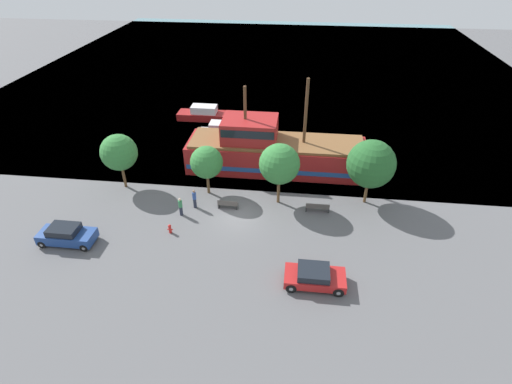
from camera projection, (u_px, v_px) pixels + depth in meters
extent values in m
plane|color=#5B5B5E|center=(238.00, 217.00, 32.58)|extent=(160.00, 160.00, 0.00)
plane|color=slate|center=(277.00, 65.00, 69.10)|extent=(80.00, 80.00, 0.00)
cube|color=#A31E1E|center=(276.00, 156.00, 38.54)|extent=(16.97, 4.74, 2.70)
cube|color=#234C93|center=(276.00, 159.00, 38.77)|extent=(16.63, 4.82, 0.45)
cube|color=#A31E1E|center=(373.00, 157.00, 37.44)|extent=(1.40, 2.61, 1.89)
cube|color=brown|center=(277.00, 142.00, 37.73)|extent=(16.29, 4.36, 0.25)
cube|color=#A31E1E|center=(250.00, 129.00, 37.34)|extent=(5.09, 3.79, 2.07)
cube|color=black|center=(250.00, 126.00, 37.17)|extent=(4.84, 3.85, 0.74)
cylinder|color=#4C331E|center=(306.00, 112.00, 35.75)|extent=(0.28, 0.28, 6.05)
cylinder|color=#4C331E|center=(245.00, 114.00, 36.54)|extent=(0.28, 0.28, 5.15)
cube|color=silver|center=(225.00, 136.00, 44.16)|extent=(5.71, 2.10, 1.02)
cube|color=silver|center=(220.00, 127.00, 43.63)|extent=(2.28, 1.64, 1.07)
cube|color=black|center=(226.00, 127.00, 43.56)|extent=(0.12, 1.47, 0.86)
cube|color=maroon|center=(209.00, 116.00, 49.17)|extent=(7.67, 2.14, 0.84)
cube|color=silver|center=(204.00, 109.00, 48.76)|extent=(3.07, 1.67, 0.87)
cube|color=black|center=(211.00, 110.00, 48.67)|extent=(0.12, 1.50, 0.69)
cube|color=#B21E1E|center=(315.00, 278.00, 26.09)|extent=(3.98, 1.94, 0.57)
cube|color=black|center=(314.00, 272.00, 25.81)|extent=(2.07, 1.75, 0.48)
cylinder|color=black|center=(338.00, 292.00, 25.32)|extent=(0.70, 0.22, 0.70)
cylinder|color=gray|center=(338.00, 292.00, 25.32)|extent=(0.27, 0.25, 0.27)
cylinder|color=black|center=(337.00, 272.00, 26.78)|extent=(0.70, 0.22, 0.70)
cylinder|color=gray|center=(337.00, 272.00, 26.78)|extent=(0.27, 0.25, 0.27)
cylinder|color=black|center=(291.00, 288.00, 25.61)|extent=(0.70, 0.22, 0.70)
cylinder|color=gray|center=(291.00, 288.00, 25.61)|extent=(0.27, 0.25, 0.27)
cylinder|color=black|center=(292.00, 269.00, 27.07)|extent=(0.70, 0.22, 0.70)
cylinder|color=gray|center=(292.00, 269.00, 27.07)|extent=(0.27, 0.25, 0.27)
cube|color=navy|center=(67.00, 236.00, 29.57)|extent=(4.09, 1.71, 0.74)
cube|color=black|center=(63.00, 230.00, 29.25)|extent=(2.13, 1.54, 0.49)
cylinder|color=black|center=(84.00, 248.00, 28.94)|extent=(0.60, 0.22, 0.60)
cylinder|color=gray|center=(84.00, 248.00, 28.94)|extent=(0.23, 0.25, 0.23)
cylinder|color=black|center=(94.00, 234.00, 30.21)|extent=(0.60, 0.22, 0.60)
cylinder|color=gray|center=(94.00, 234.00, 30.21)|extent=(0.23, 0.25, 0.23)
cylinder|color=black|center=(42.00, 244.00, 29.26)|extent=(0.60, 0.22, 0.60)
cylinder|color=gray|center=(42.00, 244.00, 29.26)|extent=(0.23, 0.25, 0.23)
cylinder|color=black|center=(53.00, 231.00, 30.53)|extent=(0.60, 0.22, 0.60)
cylinder|color=gray|center=(53.00, 231.00, 30.53)|extent=(0.23, 0.25, 0.23)
cylinder|color=red|center=(170.00, 230.00, 30.72)|extent=(0.22, 0.22, 0.56)
sphere|color=red|center=(170.00, 226.00, 30.52)|extent=(0.25, 0.25, 0.25)
cylinder|color=red|center=(168.00, 229.00, 30.72)|extent=(0.10, 0.09, 0.09)
cylinder|color=red|center=(172.00, 230.00, 30.69)|extent=(0.10, 0.09, 0.09)
cube|color=#4C4742|center=(318.00, 207.00, 32.99)|extent=(1.93, 0.45, 0.05)
cube|color=#4C4742|center=(318.00, 206.00, 32.70)|extent=(1.93, 0.06, 0.40)
cube|color=#2D2D2D|center=(306.00, 208.00, 33.20)|extent=(0.12, 0.36, 0.40)
cube|color=#2D2D2D|center=(328.00, 210.00, 33.02)|extent=(0.12, 0.36, 0.40)
cube|color=#4C4742|center=(228.00, 204.00, 33.36)|extent=(1.69, 0.45, 0.05)
cube|color=#4C4742|center=(227.00, 203.00, 33.07)|extent=(1.69, 0.06, 0.40)
cube|color=#2D2D2D|center=(219.00, 205.00, 33.56)|extent=(0.12, 0.36, 0.40)
cube|color=#2D2D2D|center=(237.00, 207.00, 33.41)|extent=(0.12, 0.36, 0.40)
cylinder|color=#232838|center=(195.00, 203.00, 33.47)|extent=(0.27, 0.27, 0.84)
cylinder|color=#2D4C93|center=(194.00, 196.00, 33.06)|extent=(0.32, 0.32, 0.64)
sphere|color=#8C664C|center=(194.00, 191.00, 32.83)|extent=(0.23, 0.23, 0.23)
cylinder|color=#232838|center=(181.00, 211.00, 32.58)|extent=(0.27, 0.27, 0.80)
cylinder|color=#337F4C|center=(180.00, 204.00, 32.19)|extent=(0.32, 0.32, 0.62)
sphere|color=beige|center=(180.00, 199.00, 31.96)|extent=(0.22, 0.22, 0.22)
cylinder|color=brown|center=(124.00, 176.00, 35.85)|extent=(0.24, 0.24, 2.14)
sphere|color=#337A38|center=(119.00, 152.00, 34.53)|extent=(3.18, 3.18, 3.18)
cylinder|color=brown|center=(208.00, 184.00, 35.06)|extent=(0.24, 0.24, 1.89)
sphere|color=#337A38|center=(207.00, 162.00, 33.88)|extent=(2.81, 2.81, 2.81)
cylinder|color=brown|center=(278.00, 191.00, 33.72)|extent=(0.24, 0.24, 2.32)
sphere|color=#337A38|center=(279.00, 164.00, 32.30)|extent=(3.35, 3.35, 3.35)
cylinder|color=brown|center=(366.00, 192.00, 33.80)|extent=(0.24, 0.24, 2.05)
sphere|color=#235B28|center=(371.00, 164.00, 32.31)|extent=(3.97, 3.97, 3.97)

